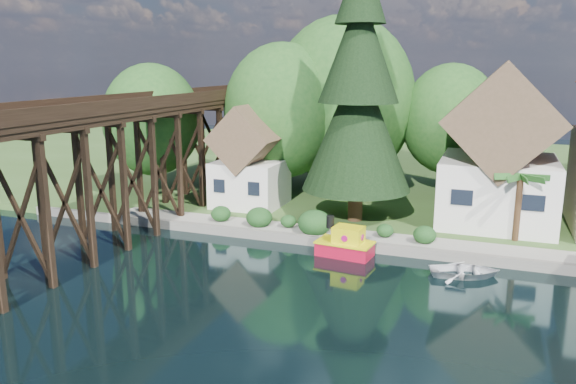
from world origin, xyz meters
name	(u,v)px	position (x,y,z in m)	size (l,w,h in m)	color
ground	(337,303)	(0.00, 0.00, 0.00)	(140.00, 140.00, 0.00)	black
bank	(424,173)	(0.00, 34.00, 0.25)	(140.00, 52.00, 0.50)	#345120
seawall	(439,255)	(4.00, 8.00, 0.31)	(60.00, 0.40, 0.62)	slate
promenade	(475,248)	(6.00, 9.30, 0.53)	(50.00, 2.60, 0.06)	gray
trestle_bridge	(120,159)	(-16.00, 5.17, 5.35)	(4.12, 44.18, 9.30)	black
house_left	(500,156)	(7.00, 16.00, 5.14)	(7.64, 8.64, 11.02)	silver
shed	(250,163)	(-11.00, 14.50, 3.83)	(5.09, 5.40, 7.85)	silver
bg_trees	(422,115)	(1.00, 21.25, 7.29)	(49.90, 13.30, 10.57)	#382314
shrubs	(307,221)	(-4.60, 9.26, 1.23)	(15.76, 2.47, 1.70)	#163F17
conifer	(358,93)	(-2.27, 13.01, 9.39)	(7.50, 7.50, 18.47)	#382314
palm_tree	(521,179)	(8.26, 11.90, 4.46)	(3.27, 3.27, 4.54)	#382314
tugboat	(346,244)	(-1.34, 6.80, 0.73)	(3.54, 2.21, 2.43)	#B40C29
boat_white_a	(465,269)	(5.62, 5.83, 0.39)	(2.68, 3.75, 0.78)	white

